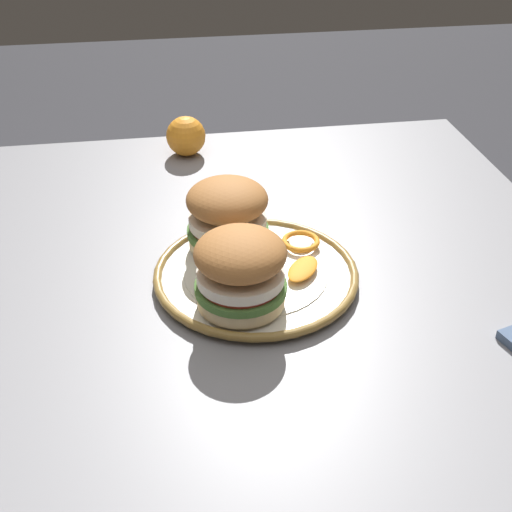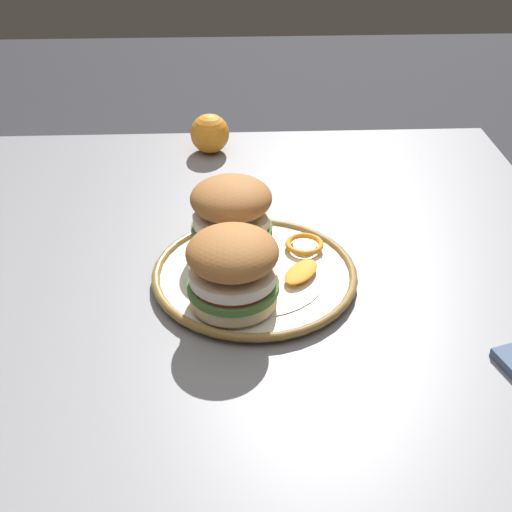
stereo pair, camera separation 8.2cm
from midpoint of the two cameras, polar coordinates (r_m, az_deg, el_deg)
The scene contains 7 objects.
dining_table at distance 0.94m, azimuth -3.92°, elevation -9.07°, with size 1.12×1.04×0.76m.
dinner_plate at distance 0.91m, azimuth -2.59°, elevation -1.69°, with size 0.28×0.28×0.02m.
sandwich_half_left at distance 0.81m, azimuth -4.33°, elevation -1.22°, with size 0.12×0.12×0.10m.
sandwich_half_right at distance 0.93m, azimuth -4.80°, elevation 3.60°, with size 0.13×0.13×0.10m.
orange_peel_curled at distance 0.95m, azimuth 1.46°, elevation 1.19°, with size 0.06×0.06×0.01m.
orange_peel_strip_long at distance 0.89m, azimuth 1.48°, elevation -1.20°, with size 0.07×0.07×0.01m.
whole_orange at distance 1.26m, azimuth -8.00°, elevation 10.23°, with size 0.07×0.07×0.07m, color orange.
Camera 1 is at (0.68, -0.08, 1.29)m, focal length 46.05 mm.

